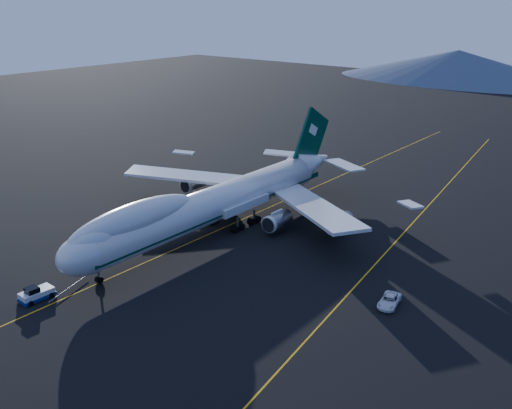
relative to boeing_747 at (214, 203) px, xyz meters
The scene contains 6 objects.
ground 5.81m from the boeing_747, 90.00° to the right, with size 500.00×500.00×0.00m, color black.
taxiway_line_main 5.80m from the boeing_747, 90.00° to the right, with size 0.25×220.00×0.01m, color #E09F0D.
taxiway_line_side 32.14m from the boeing_747, 18.38° to the left, with size 0.25×200.00×0.01m, color #E09F0D.
boeing_747 is the anchor object (origin of this frame).
pushback_tug 35.89m from the boeing_747, 94.84° to the right, with size 3.03×5.06×2.16m.
service_van 39.01m from the boeing_747, ahead, with size 2.50×5.42×1.51m, color white.
Camera 1 is at (68.96, -72.91, 42.13)m, focal length 40.00 mm.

